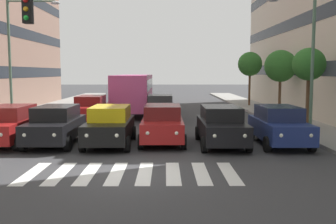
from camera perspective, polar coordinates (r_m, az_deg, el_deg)
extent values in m
plane|color=#38383A|center=(12.38, -5.58, -9.07)|extent=(180.00, 180.00, 0.00)
cube|color=silver|center=(12.50, 9.14, -8.96)|extent=(0.45, 2.80, 0.01)
cube|color=silver|center=(12.39, 4.98, -9.04)|extent=(0.45, 2.80, 0.01)
cube|color=silver|center=(12.34, 0.76, -9.08)|extent=(0.45, 2.80, 0.01)
cube|color=silver|center=(12.35, -3.47, -9.08)|extent=(0.45, 2.80, 0.01)
cube|color=silver|center=(12.43, -7.67, -9.02)|extent=(0.45, 2.80, 0.01)
cube|color=silver|center=(12.57, -11.79, -8.92)|extent=(0.45, 2.80, 0.01)
cube|color=silver|center=(12.78, -15.80, -8.78)|extent=(0.45, 2.80, 0.01)
cube|color=silver|center=(13.04, -19.66, -8.60)|extent=(0.45, 2.80, 0.01)
cube|color=navy|center=(17.49, 16.25, -2.46)|extent=(1.80, 4.40, 0.80)
cube|color=#1D2547|center=(17.59, 16.13, -0.11)|extent=(1.58, 2.46, 0.60)
cylinder|color=black|center=(16.49, 20.66, -4.52)|extent=(0.22, 0.64, 0.64)
cylinder|color=black|center=(15.93, 14.59, -4.68)|extent=(0.22, 0.64, 0.64)
cylinder|color=black|center=(19.18, 17.55, -2.99)|extent=(0.22, 0.64, 0.64)
cylinder|color=black|center=(18.71, 12.29, -3.07)|extent=(0.22, 0.64, 0.64)
sphere|color=white|center=(15.65, 20.53, -3.27)|extent=(0.18, 0.18, 0.18)
sphere|color=white|center=(15.28, 16.49, -3.36)|extent=(0.18, 0.18, 0.18)
cube|color=black|center=(16.85, 7.96, -2.59)|extent=(1.80, 4.40, 0.80)
cube|color=black|center=(16.96, 7.90, -0.15)|extent=(1.58, 2.46, 0.60)
cylinder|color=black|center=(15.67, 11.99, -4.79)|extent=(0.22, 0.64, 0.64)
cylinder|color=black|center=(15.38, 5.40, -4.89)|extent=(0.22, 0.64, 0.64)
cylinder|color=black|center=(18.47, 10.06, -3.13)|extent=(0.22, 0.64, 0.64)
cylinder|color=black|center=(18.23, 4.48, -3.18)|extent=(0.22, 0.64, 0.64)
sphere|color=white|center=(14.85, 11.38, -3.49)|extent=(0.18, 0.18, 0.18)
sphere|color=white|center=(14.65, 6.96, -3.54)|extent=(0.18, 0.18, 0.18)
cube|color=maroon|center=(17.33, -0.84, -2.30)|extent=(1.80, 4.40, 0.80)
cube|color=maroon|center=(17.45, -0.84, 0.07)|extent=(1.58, 2.46, 0.60)
cylinder|color=black|center=(15.98, 2.36, -4.46)|extent=(0.22, 0.64, 0.64)
cylinder|color=black|center=(16.00, -4.11, -4.46)|extent=(0.22, 0.64, 0.64)
cylinder|color=black|center=(18.85, 1.93, -2.87)|extent=(0.22, 0.64, 0.64)
cylinder|color=black|center=(18.86, -3.55, -2.87)|extent=(0.22, 0.64, 0.64)
sphere|color=white|center=(15.20, 1.28, -3.16)|extent=(0.18, 0.18, 0.18)
sphere|color=white|center=(15.21, -3.07, -3.16)|extent=(0.18, 0.18, 0.18)
cube|color=black|center=(16.97, -8.66, -2.54)|extent=(1.80, 4.40, 0.80)
cube|color=yellow|center=(17.08, -8.60, -0.12)|extent=(1.58, 2.46, 0.60)
cylinder|color=black|center=(15.51, -6.10, -4.81)|extent=(0.22, 0.64, 0.64)
cylinder|color=black|center=(15.79, -12.64, -4.73)|extent=(0.22, 0.64, 0.64)
cylinder|color=black|center=(18.36, -5.21, -3.12)|extent=(0.22, 0.64, 0.64)
cylinder|color=black|center=(18.59, -10.75, -3.09)|extent=(0.22, 0.64, 0.64)
sphere|color=white|center=(14.78, -7.64, -3.47)|extent=(0.18, 0.18, 0.18)
sphere|color=white|center=(14.97, -12.03, -3.43)|extent=(0.18, 0.18, 0.18)
cube|color=black|center=(17.61, -16.45, -2.41)|extent=(1.80, 4.40, 0.80)
cube|color=black|center=(17.72, -16.33, -0.08)|extent=(1.58, 2.46, 0.60)
cylinder|color=black|center=(16.05, -14.73, -4.60)|extent=(0.22, 0.64, 0.64)
cylinder|color=black|center=(16.59, -20.79, -4.46)|extent=(0.22, 0.64, 0.64)
cylinder|color=black|center=(18.84, -12.56, -3.01)|extent=(0.22, 0.64, 0.64)
cylinder|color=black|center=(19.30, -17.80, -2.94)|extent=(0.22, 0.64, 0.64)
sphere|color=white|center=(15.40, -16.59, -3.29)|extent=(0.18, 0.18, 0.18)
sphere|color=white|center=(15.76, -20.62, -3.22)|extent=(0.18, 0.18, 0.18)
cube|color=maroon|center=(18.37, -22.63, -2.29)|extent=(1.80, 4.40, 0.80)
cube|color=maroon|center=(18.47, -22.48, -0.05)|extent=(1.58, 2.46, 0.60)
cylinder|color=black|center=(16.77, -21.59, -4.38)|extent=(0.22, 0.64, 0.64)
cylinder|color=black|center=(19.47, -18.51, -2.89)|extent=(0.22, 0.64, 0.64)
cylinder|color=black|center=(20.10, -23.40, -2.80)|extent=(0.22, 0.64, 0.64)
sphere|color=white|center=(16.18, -23.61, -3.10)|extent=(0.18, 0.18, 0.18)
cube|color=#474C51|center=(25.25, -1.17, 0.29)|extent=(1.80, 4.40, 0.80)
cube|color=#343639|center=(25.39, -1.17, 1.90)|extent=(1.58, 2.46, 0.60)
cylinder|color=black|center=(23.85, 0.95, -1.01)|extent=(0.22, 0.64, 0.64)
cylinder|color=black|center=(23.88, -3.38, -1.01)|extent=(0.22, 0.64, 0.64)
cylinder|color=black|center=(26.74, 0.80, -0.26)|extent=(0.22, 0.64, 0.64)
cylinder|color=black|center=(26.76, -3.06, -0.26)|extent=(0.22, 0.64, 0.64)
sphere|color=white|center=(23.10, 0.19, -0.04)|extent=(0.18, 0.18, 0.18)
sphere|color=white|center=(23.11, -2.67, -0.04)|extent=(0.18, 0.18, 0.18)
cube|color=maroon|center=(24.83, -11.51, 0.07)|extent=(1.80, 4.40, 0.80)
cube|color=maroon|center=(24.96, -11.46, 1.72)|extent=(1.58, 2.46, 0.60)
cylinder|color=black|center=(23.29, -10.00, -1.27)|extent=(0.22, 0.64, 0.64)
cylinder|color=black|center=(23.66, -14.31, -1.25)|extent=(0.22, 0.64, 0.64)
cylinder|color=black|center=(26.14, -8.95, -0.47)|extent=(0.22, 0.64, 0.64)
cylinder|color=black|center=(26.47, -12.81, -0.47)|extent=(0.22, 0.64, 0.64)
sphere|color=white|center=(22.61, -11.13, -0.28)|extent=(0.18, 0.18, 0.18)
sphere|color=white|center=(22.85, -13.96, -0.28)|extent=(0.18, 0.18, 0.18)
cube|color=#DB5193|center=(30.03, -5.08, 3.13)|extent=(2.50, 10.50, 2.50)
cube|color=black|center=(30.01, -5.09, 4.18)|extent=(2.52, 9.87, 0.80)
cylinder|color=black|center=(26.38, -2.99, 0.04)|extent=(0.28, 1.00, 1.00)
cylinder|color=black|center=(26.61, -8.37, 0.04)|extent=(0.28, 1.00, 1.00)
cylinder|color=black|center=(33.18, -2.47, 1.25)|extent=(0.28, 1.00, 1.00)
cylinder|color=black|center=(33.36, -6.76, 1.24)|extent=(0.28, 1.00, 1.00)
cube|color=black|center=(11.79, -20.20, 14.11)|extent=(0.24, 0.28, 0.76)
sphere|color=red|center=(11.69, -20.50, 15.37)|extent=(0.14, 0.14, 0.14)
sphere|color=orange|center=(11.65, -20.46, 14.21)|extent=(0.14, 0.14, 0.14)
sphere|color=green|center=(11.61, -20.41, 13.04)|extent=(0.14, 0.14, 0.14)
cylinder|color=#4C6B56|center=(20.21, 20.74, 6.53)|extent=(0.16, 0.16, 6.79)
ellipsoid|color=#B7BCC1|center=(19.87, 15.37, 15.85)|extent=(0.56, 0.28, 0.20)
cylinder|color=#4C6B56|center=(25.31, -22.53, 7.01)|extent=(0.16, 0.16, 7.45)
cylinder|color=#4C6B56|center=(25.17, -19.74, 15.31)|extent=(2.86, 0.10, 0.10)
ellipsoid|color=#B7BCC1|center=(24.73, -16.49, 15.35)|extent=(0.56, 0.28, 0.20)
cylinder|color=#513823|center=(22.63, 20.10, 1.58)|extent=(0.20, 0.20, 2.96)
sphere|color=#2D6B28|center=(22.58, 20.29, 6.71)|extent=(1.81, 1.81, 1.81)
cylinder|color=#513823|center=(29.07, 16.31, 2.46)|extent=(0.20, 0.20, 2.83)
sphere|color=#2D6B28|center=(29.03, 16.44, 6.61)|extent=(2.31, 2.31, 2.31)
cylinder|color=#513823|center=(36.49, 12.05, 3.49)|extent=(0.20, 0.20, 3.17)
sphere|color=#2D6B28|center=(36.47, 12.13, 7.03)|extent=(2.23, 2.23, 2.23)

